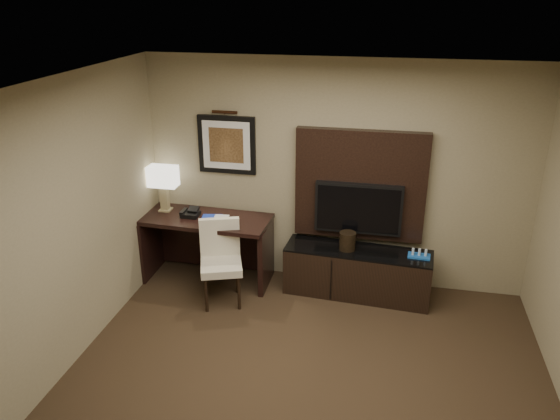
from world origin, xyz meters
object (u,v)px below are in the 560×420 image
(minibar_tray, at_px, (419,253))
(credenza, at_px, (357,272))
(desk_phone, at_px, (190,212))
(ice_bucket, at_px, (347,241))
(desk_chair, at_px, (221,265))
(tv, at_px, (358,208))
(desk, at_px, (207,248))
(table_lamp, at_px, (164,187))

(minibar_tray, bearing_deg, credenza, 177.31)
(credenza, bearing_deg, desk_phone, -176.10)
(ice_bucket, bearing_deg, desk_chair, -160.39)
(minibar_tray, bearing_deg, ice_bucket, 177.97)
(tv, bearing_deg, minibar_tray, -17.16)
(desk, relative_size, table_lamp, 2.55)
(tv, bearing_deg, table_lamp, -178.15)
(desk, xyz_separation_m, minibar_tray, (2.52, -0.03, 0.21))
(tv, xyz_separation_m, desk_chair, (-1.46, -0.68, -0.54))
(desk, relative_size, tv, 1.55)
(desk_phone, height_order, minibar_tray, desk_phone)
(credenza, bearing_deg, desk_chair, -157.98)
(tv, distance_m, ice_bucket, 0.40)
(credenza, bearing_deg, desk, -176.10)
(credenza, bearing_deg, tv, 105.77)
(credenza, xyz_separation_m, ice_bucket, (-0.13, -0.00, 0.40))
(desk_chair, height_order, minibar_tray, desk_chair)
(table_lamp, relative_size, minibar_tray, 2.47)
(desk_phone, bearing_deg, table_lamp, 162.99)
(desk_phone, xyz_separation_m, ice_bucket, (1.89, -0.00, -0.19))
(table_lamp, distance_m, ice_bucket, 2.31)
(credenza, xyz_separation_m, tv, (-0.04, 0.19, 0.73))
(credenza, distance_m, table_lamp, 2.54)
(desk, xyz_separation_m, tv, (1.80, 0.19, 0.61))
(tv, relative_size, desk_chair, 1.05)
(desk, bearing_deg, desk_phone, -177.23)
(ice_bucket, bearing_deg, credenza, 1.35)
(tv, xyz_separation_m, table_lamp, (-2.35, -0.08, 0.11))
(desk, xyz_separation_m, ice_bucket, (1.71, -0.00, 0.27))
(tv, distance_m, desk_phone, 2.00)
(desk_chair, bearing_deg, desk_phone, 117.52)
(desk_phone, bearing_deg, credenza, 0.25)
(minibar_tray, bearing_deg, desk, 179.28)
(credenza, height_order, table_lamp, table_lamp)
(desk_chair, relative_size, minibar_tray, 3.87)
(ice_bucket, bearing_deg, desk, 179.90)
(desk, distance_m, desk_phone, 0.50)
(table_lamp, distance_m, minibar_tray, 3.12)
(credenza, relative_size, desk_phone, 8.22)
(ice_bucket, bearing_deg, tv, 64.57)
(tv, height_order, ice_bucket, tv)
(tv, distance_m, table_lamp, 2.36)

